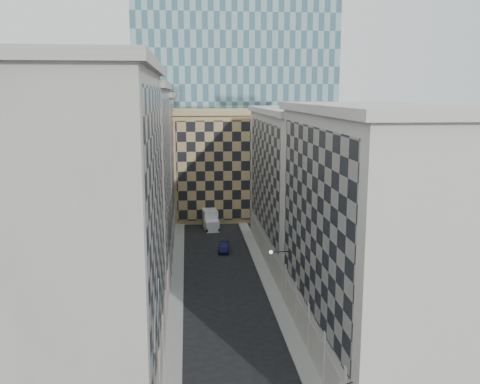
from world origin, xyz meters
TOP-DOWN VIEW (x-y plane):
  - sidewalk_west at (-5.25, 30.00)m, footprint 1.50×100.00m
  - sidewalk_east at (5.25, 30.00)m, footprint 1.50×100.00m
  - bldg_left_a at (-10.88, 11.00)m, footprint 10.80×22.80m
  - bldg_left_b at (-10.88, 33.00)m, footprint 10.80×22.80m
  - bldg_left_c at (-10.88, 55.00)m, footprint 10.80×22.80m
  - bldg_right_a at (10.88, 15.00)m, footprint 10.80×26.80m
  - bldg_right_b at (10.89, 42.00)m, footprint 10.80×28.80m
  - tan_block at (2.00, 67.90)m, footprint 16.80×14.80m
  - church_tower at (0.00, 82.00)m, footprint 7.20×7.20m
  - flagpoles_left at (-5.90, 6.00)m, footprint 0.10×6.33m
  - bracket_lamp at (4.38, 24.00)m, footprint 1.98×0.36m
  - box_truck at (-0.25, 58.14)m, footprint 2.64×5.55m
  - dark_car at (1.02, 45.23)m, footprint 1.77×4.11m

SIDE VIEW (x-z plane):
  - sidewalk_west at x=-5.25m, z-range 0.00..0.15m
  - sidewalk_east at x=5.25m, z-range 0.00..0.15m
  - dark_car at x=1.02m, z-range 0.00..1.32m
  - box_truck at x=-0.25m, z-range -0.19..2.76m
  - bracket_lamp at x=4.38m, z-range 6.02..6.38m
  - flagpoles_left at x=-5.90m, z-range 6.83..9.17m
  - tan_block at x=2.00m, z-range 0.04..18.84m
  - bldg_right_b at x=10.89m, z-range 0.00..19.70m
  - bldg_right_a at x=10.88m, z-range -0.03..20.67m
  - bldg_left_c at x=-10.88m, z-range -0.02..21.68m
  - bldg_left_b at x=-10.88m, z-range -0.03..22.67m
  - bldg_left_a at x=-10.88m, z-range -0.03..23.67m
  - church_tower at x=0.00m, z-range 1.20..52.70m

